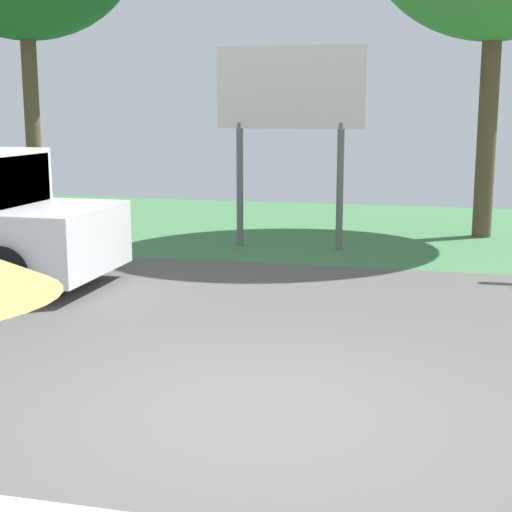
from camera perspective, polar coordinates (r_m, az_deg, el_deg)
ground_plane at (r=9.13m, az=3.78°, el=-4.88°), size 40.00×22.00×0.20m
roadside_billboard at (r=13.46m, az=2.54°, el=11.40°), size 2.60×0.12×3.50m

